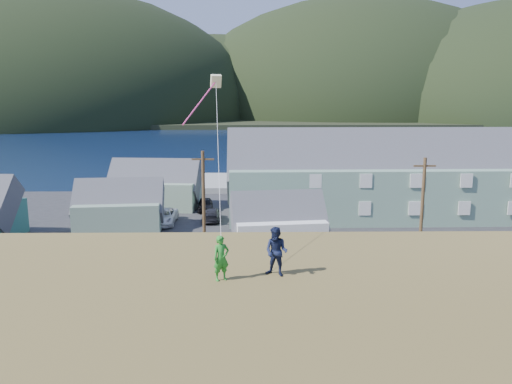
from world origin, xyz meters
The scene contains 15 objects.
ground centered at (0.00, 0.00, 0.00)m, with size 900.00×900.00×0.00m, color #0A1638.
grass_strip centered at (0.00, -2.00, 0.05)m, with size 110.00×8.00×0.10m, color #4C3D19.
waterfront_lot centered at (0.00, 17.00, 0.06)m, with size 72.00×36.00×0.12m, color #28282B.
wharf centered at (-6.00, 40.00, 0.45)m, with size 26.00×14.00×0.90m, color gray.
far_shore centered at (0.00, 330.00, 1.00)m, with size 900.00×320.00×2.00m, color black.
far_hills centered at (35.59, 279.38, 2.00)m, with size 760.00×265.00×143.00m.
lodge centered at (15.37, 19.49, 4.56)m, with size 33.81×9.93×11.84m.
shed_palegreen_near centered at (-12.00, 14.50, 2.37)m, with size 9.08×6.16×6.24m.
shed_white centered at (3.27, 7.25, 2.43)m, with size 8.46×6.13×6.30m.
shed_palegreen_far centered at (-10.36, 24.73, 2.74)m, with size 11.12×6.96×7.16m.
utility_poles centered at (-2.89, 1.50, 4.52)m, with size 33.67×0.24×9.19m.
parked_cars centered at (-7.18, 20.60, 0.86)m, with size 21.67×12.51×1.55m.
kite_flyer_green centered at (-0.11, -18.34, 7.94)m, with size 0.54×0.35×1.48m, color #238126.
kite_flyer_navy centered at (1.69, -17.94, 8.02)m, with size 0.80×0.62×1.65m, color #161D3C.
kite_rig centered at (-0.76, -11.25, 13.52)m, with size 0.92×3.97×8.98m.
Camera 1 is at (0.78, -33.69, 13.02)m, focal length 35.00 mm.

